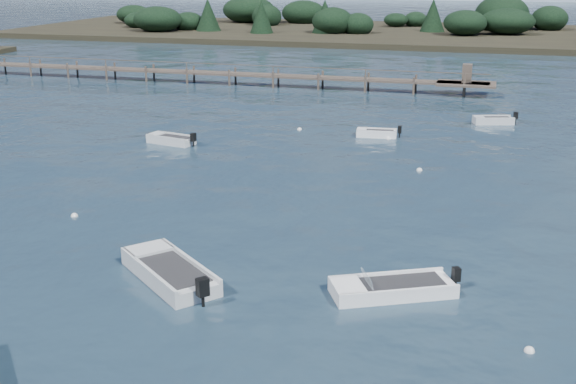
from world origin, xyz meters
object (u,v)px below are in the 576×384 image
(dinghy_mid_white_a, at_px, (392,290))
(jetty, at_px, (190,72))
(tender_far_grey, at_px, (171,141))
(dinghy_mid_grey, at_px, (170,275))
(tender_far_grey_b, at_px, (493,122))
(tender_far_white, at_px, (377,135))

(dinghy_mid_white_a, relative_size, jetty, 0.07)
(dinghy_mid_white_a, height_order, tender_far_grey, tender_far_grey)
(dinghy_mid_white_a, distance_m, tender_far_grey, 24.50)
(dinghy_mid_grey, xyz_separation_m, tender_far_grey_b, (10.91, 30.79, -0.02))
(tender_far_grey_b, relative_size, jetty, 0.05)
(jetty, bearing_deg, dinghy_mid_grey, -67.71)
(dinghy_mid_grey, relative_size, dinghy_mid_white_a, 1.06)
(dinghy_mid_white_a, bearing_deg, tender_far_white, 100.46)
(tender_far_white, height_order, jetty, jetty)
(tender_far_grey_b, distance_m, jetty, 30.43)
(tender_far_white, height_order, tender_far_grey_b, tender_far_grey_b)
(tender_far_grey_b, bearing_deg, tender_far_white, -139.26)
(dinghy_mid_white_a, bearing_deg, dinghy_mid_grey, -172.94)
(tender_far_grey, bearing_deg, dinghy_mid_grey, -65.49)
(tender_far_white, bearing_deg, jetty, 139.66)
(dinghy_mid_white_a, distance_m, jetty, 48.31)
(dinghy_mid_grey, relative_size, tender_far_grey, 1.37)
(dinghy_mid_white_a, bearing_deg, tender_far_grey, 132.57)
(dinghy_mid_grey, distance_m, tender_far_grey, 20.91)
(dinghy_mid_white_a, bearing_deg, jetty, 121.44)
(tender_far_grey_b, bearing_deg, dinghy_mid_white_a, -95.76)
(dinghy_mid_grey, bearing_deg, dinghy_mid_white_a, 7.06)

